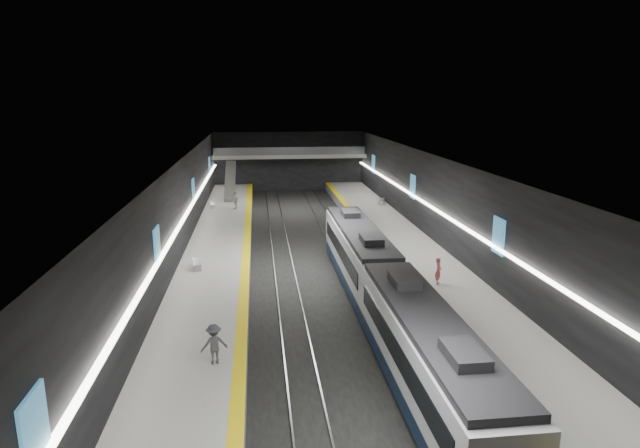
{
  "coord_description": "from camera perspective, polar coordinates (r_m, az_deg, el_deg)",
  "views": [
    {
      "loc": [
        -4.28,
        -37.36,
        12.62
      ],
      "look_at": [
        0.82,
        5.83,
        2.2
      ],
      "focal_mm": 30.0,
      "sensor_mm": 36.0,
      "label": 1
    }
  ],
  "objects": [
    {
      "name": "bench_left_far",
      "position": [
        58.47,
        -11.45,
        1.95
      ],
      "size": [
        0.69,
        1.74,
        0.41
      ],
      "primitive_type": "cube",
      "rotation": [
        0.0,
        0.0,
        0.13
      ],
      "color": "#99999E",
      "rests_on": "platform_left"
    },
    {
      "name": "ad_posters",
      "position": [
        39.45,
        -0.35,
        1.59
      ],
      "size": [
        19.94,
        53.5,
        2.2
      ],
      "color": "teal",
      "rests_on": "wall_left"
    },
    {
      "name": "bench_right_far",
      "position": [
        59.78,
        6.58,
        2.4
      ],
      "size": [
        1.08,
        1.99,
        0.47
      ],
      "primitive_type": "cube",
      "rotation": [
        0.0,
        0.0,
        -0.3
      ],
      "color": "#99999E",
      "rests_on": "platform_right"
    },
    {
      "name": "cove_light_left",
      "position": [
        38.78,
        -14.73,
        -0.12
      ],
      "size": [
        0.25,
        68.6,
        0.12
      ],
      "primitive_type": "cube",
      "color": "white",
      "rests_on": "wall_left"
    },
    {
      "name": "tactile_strip_left",
      "position": [
        39.13,
        -7.93,
        -3.9
      ],
      "size": [
        0.6,
        70.0,
        0.02
      ],
      "primitive_type": "cube",
      "color": "yellow",
      "rests_on": "platform_left"
    },
    {
      "name": "escalator",
      "position": [
        64.18,
        -9.56,
        4.58
      ],
      "size": [
        1.2,
        7.5,
        3.92
      ],
      "primitive_type": "cube",
      "rotation": [
        0.44,
        0.0,
        0.0
      ],
      "color": "#99999E",
      "rests_on": "platform_left"
    },
    {
      "name": "ceiling",
      "position": [
        37.89,
        -0.19,
        6.47
      ],
      "size": [
        20.0,
        70.0,
        0.04
      ],
      "primitive_type": "cube",
      "rotation": [
        3.14,
        0.0,
        0.0
      ],
      "color": "beige",
      "rests_on": "wall_left"
    },
    {
      "name": "passenger_left_b",
      "position": [
        24.68,
        -11.24,
        -12.48
      ],
      "size": [
        1.34,
        1.0,
        1.85
      ],
      "primitive_type": "imported",
      "rotation": [
        0.0,
        0.0,
        3.43
      ],
      "color": "#44434B",
      "rests_on": "platform_left"
    },
    {
      "name": "passenger_left_a",
      "position": [
        57.09,
        -9.02,
        2.5
      ],
      "size": [
        0.86,
        1.17,
        1.84
      ],
      "primitive_type": "imported",
      "rotation": [
        0.0,
        0.0,
        -2.0
      ],
      "color": "beige",
      "rests_on": "platform_left"
    },
    {
      "name": "rails",
      "position": [
        39.65,
        -0.18,
        -5.0
      ],
      "size": [
        6.52,
        70.0,
        0.12
      ],
      "color": "gray",
      "rests_on": "ground"
    },
    {
      "name": "wall_back",
      "position": [
        73.0,
        -3.34,
        6.67
      ],
      "size": [
        20.0,
        0.04,
        8.0
      ],
      "primitive_type": "cube",
      "color": "black",
      "rests_on": "ground"
    },
    {
      "name": "ground",
      "position": [
        39.67,
        -0.18,
        -5.08
      ],
      "size": [
        70.0,
        70.0,
        0.0
      ],
      "primitive_type": "plane",
      "color": "black",
      "rests_on": "ground"
    },
    {
      "name": "tile_surface_right",
      "position": [
        40.86,
        10.34,
        -3.26
      ],
      "size": [
        5.0,
        70.0,
        0.02
      ],
      "primitive_type": "cube",
      "color": "#9E9E99",
      "rests_on": "platform_right"
    },
    {
      "name": "cove_light_right",
      "position": [
        40.89,
        13.59,
        0.63
      ],
      "size": [
        0.25,
        68.6,
        0.12
      ],
      "primitive_type": "cube",
      "color": "white",
      "rests_on": "wall_right"
    },
    {
      "name": "platform_left",
      "position": [
        39.41,
        -11.12,
        -4.7
      ],
      "size": [
        5.0,
        70.0,
        1.0
      ],
      "primitive_type": "cube",
      "color": "slate",
      "rests_on": "ground"
    },
    {
      "name": "wall_left",
      "position": [
        38.77,
        -15.04,
        0.16
      ],
      "size": [
        0.04,
        70.0,
        8.0
      ],
      "primitive_type": "cube",
      "color": "black",
      "rests_on": "ground"
    },
    {
      "name": "tile_surface_left",
      "position": [
        39.26,
        -11.15,
        -3.99
      ],
      "size": [
        5.0,
        70.0,
        0.02
      ],
      "primitive_type": "cube",
      "color": "#9E9E99",
      "rests_on": "platform_left"
    },
    {
      "name": "passenger_right_a",
      "position": [
        34.63,
        12.51,
        -4.95
      ],
      "size": [
        0.6,
        0.73,
        1.73
      ],
      "primitive_type": "imported",
      "rotation": [
        0.0,
        0.0,
        1.24
      ],
      "color": "#B74457",
      "rests_on": "platform_right"
    },
    {
      "name": "train",
      "position": [
        29.78,
        6.93,
        -7.12
      ],
      "size": [
        2.69,
        30.04,
        3.6
      ],
      "color": "#0E1D36",
      "rests_on": "ground"
    },
    {
      "name": "platform_right",
      "position": [
        41.01,
        10.31,
        -3.94
      ],
      "size": [
        5.0,
        70.0,
        1.0
      ],
      "primitive_type": "cube",
      "color": "slate",
      "rests_on": "ground"
    },
    {
      "name": "mezzanine_bridge",
      "position": [
        70.83,
        -3.25,
        7.31
      ],
      "size": [
        20.0,
        3.0,
        1.5
      ],
      "color": "gray",
      "rests_on": "wall_left"
    },
    {
      "name": "tactile_strip_right",
      "position": [
        40.28,
        7.34,
        -3.38
      ],
      "size": [
        0.6,
        70.0,
        0.02
      ],
      "primitive_type": "cube",
      "color": "yellow",
      "rests_on": "platform_right"
    },
    {
      "name": "wall_right",
      "position": [
        40.92,
        13.87,
        0.91
      ],
      "size": [
        0.04,
        70.0,
        8.0
      ],
      "primitive_type": "cube",
      "color": "black",
      "rests_on": "ground"
    },
    {
      "name": "bench_left_near",
      "position": [
        38.2,
        -13.02,
        -4.23
      ],
      "size": [
        0.82,
        1.98,
        0.47
      ],
      "primitive_type": "cube",
      "rotation": [
        0.0,
        0.0,
        0.16
      ],
      "color": "#99999E",
      "rests_on": "platform_left"
    }
  ]
}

